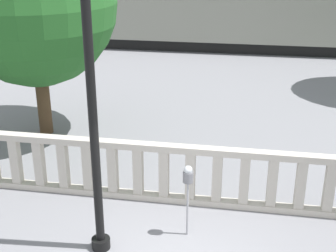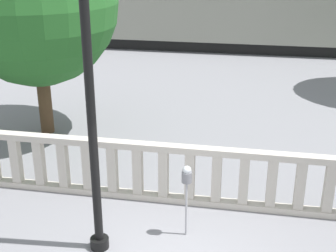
{
  "view_description": "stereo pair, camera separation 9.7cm",
  "coord_description": "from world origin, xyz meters",
  "px_view_note": "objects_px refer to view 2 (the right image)",
  "views": [
    {
      "loc": [
        1.06,
        -6.22,
        5.34
      ],
      "look_at": [
        -0.66,
        3.52,
        1.35
      ],
      "focal_mm": 50.0,
      "sensor_mm": 36.0,
      "label": 1
    },
    {
      "loc": [
        1.16,
        -6.2,
        5.34
      ],
      "look_at": [
        -0.66,
        3.52,
        1.35
      ],
      "focal_mm": 50.0,
      "sensor_mm": 36.0,
      "label": 2
    }
  ],
  "objects_px": {
    "tree_left": "(35,3)",
    "lamppost": "(87,53)",
    "parking_meter": "(187,179)",
    "train_near": "(192,11)"
  },
  "relations": [
    {
      "from": "train_near",
      "to": "parking_meter",
      "type": "bearing_deg",
      "value": -82.44
    },
    {
      "from": "lamppost",
      "to": "parking_meter",
      "type": "relative_size",
      "value": 4.64
    },
    {
      "from": "lamppost",
      "to": "tree_left",
      "type": "height_order",
      "value": "lamppost"
    },
    {
      "from": "parking_meter",
      "to": "tree_left",
      "type": "xyz_separation_m",
      "value": [
        -4.79,
        4.37,
        2.51
      ]
    },
    {
      "from": "tree_left",
      "to": "lamppost",
      "type": "bearing_deg",
      "value": -57.08
    },
    {
      "from": "lamppost",
      "to": "tree_left",
      "type": "xyz_separation_m",
      "value": [
        -3.28,
        5.06,
        0.05
      ]
    },
    {
      "from": "lamppost",
      "to": "parking_meter",
      "type": "xyz_separation_m",
      "value": [
        1.51,
        0.7,
        -2.46
      ]
    },
    {
      "from": "lamppost",
      "to": "tree_left",
      "type": "bearing_deg",
      "value": 122.92
    },
    {
      "from": "tree_left",
      "to": "train_near",
      "type": "bearing_deg",
      "value": 77.98
    },
    {
      "from": "parking_meter",
      "to": "train_near",
      "type": "distance_m",
      "value": 16.7
    }
  ]
}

